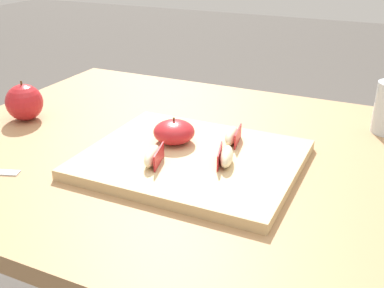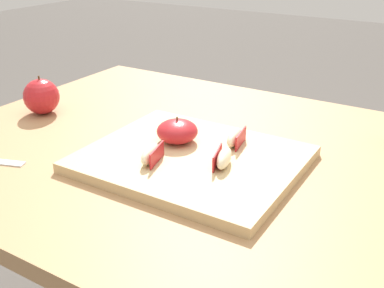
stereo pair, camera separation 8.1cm
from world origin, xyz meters
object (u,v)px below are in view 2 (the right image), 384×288
(apple_wedge_front, at_px, (235,137))
(apple_wedge_near_knife, at_px, (151,154))
(apple_wedge_back, at_px, (223,158))
(apple_half_skin_up, at_px, (177,131))
(cutting_board, at_px, (192,159))
(whole_apple_crimson, at_px, (41,97))

(apple_wedge_front, xyz_separation_m, apple_wedge_near_knife, (-0.09, -0.14, 0.00))
(apple_wedge_front, height_order, apple_wedge_back, same)
(apple_half_skin_up, bearing_deg, apple_wedge_back, -19.59)
(apple_wedge_near_knife, bearing_deg, apple_wedge_back, 24.26)
(cutting_board, xyz_separation_m, apple_wedge_near_knife, (-0.04, -0.06, 0.02))
(cutting_board, height_order, apple_half_skin_up, apple_half_skin_up)
(apple_wedge_front, relative_size, apple_wedge_back, 0.99)
(apple_wedge_front, bearing_deg, apple_wedge_near_knife, -123.67)
(apple_wedge_front, xyz_separation_m, whole_apple_crimson, (-0.47, -0.04, 0.01))
(apple_wedge_near_knife, bearing_deg, apple_wedge_front, 56.33)
(cutting_board, xyz_separation_m, apple_wedge_front, (0.05, 0.08, 0.02))
(cutting_board, relative_size, apple_wedge_near_knife, 5.38)
(apple_wedge_front, distance_m, apple_wedge_near_knife, 0.16)
(cutting_board, bearing_deg, apple_wedge_front, 58.68)
(apple_wedge_near_knife, bearing_deg, cutting_board, 53.55)
(apple_wedge_back, xyz_separation_m, apple_wedge_near_knife, (-0.11, -0.05, 0.00))
(apple_wedge_front, distance_m, apple_wedge_back, 0.09)
(cutting_board, relative_size, apple_half_skin_up, 4.79)
(apple_wedge_near_knife, relative_size, whole_apple_crimson, 0.78)
(cutting_board, relative_size, whole_apple_crimson, 4.20)
(apple_wedge_front, height_order, apple_wedge_near_knife, same)
(cutting_board, distance_m, whole_apple_crimson, 0.42)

